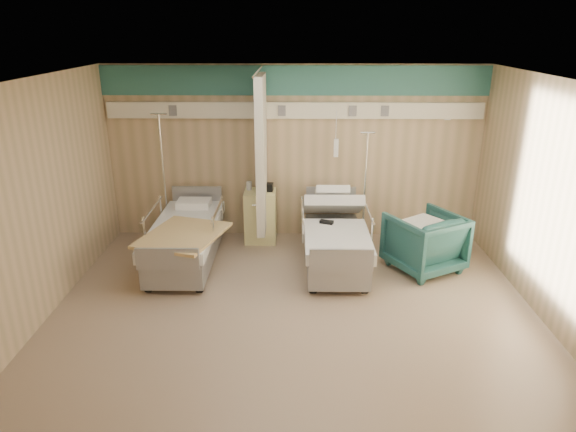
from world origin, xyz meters
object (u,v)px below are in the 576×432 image
at_px(iv_stand_right, 363,223).
at_px(iv_stand_left, 167,215).
at_px(bed_left, 186,244).
at_px(visitor_armchair, 424,242).
at_px(bed_right, 335,245).
at_px(bedside_cabinet, 260,216).

xyz_separation_m(iv_stand_right, iv_stand_left, (-3.18, 0.18, 0.05)).
distance_m(bed_left, visitor_armchair, 3.48).
distance_m(bed_right, iv_stand_right, 0.89).
bearing_deg(bed_left, bed_right, 0.00).
xyz_separation_m(bedside_cabinet, iv_stand_right, (1.65, -0.17, -0.05)).
bearing_deg(iv_stand_left, bedside_cabinet, -0.17).
bearing_deg(bed_right, visitor_armchair, -5.88).
height_order(bed_right, bedside_cabinet, bedside_cabinet).
bearing_deg(bedside_cabinet, visitor_armchair, -23.04).
distance_m(bedside_cabinet, iv_stand_right, 1.66).
height_order(bedside_cabinet, visitor_armchair, same).
height_order(visitor_armchair, iv_stand_left, iv_stand_left).
distance_m(bed_right, bed_left, 2.20).
relative_size(bedside_cabinet, visitor_armchair, 0.91).
relative_size(bed_right, bedside_cabinet, 2.54).
bearing_deg(bed_left, iv_stand_right, 15.12).
distance_m(bed_right, bedside_cabinet, 1.46).
xyz_separation_m(bed_right, visitor_armchair, (1.28, -0.13, 0.11)).
distance_m(bed_left, bedside_cabinet, 1.39).
height_order(bedside_cabinet, iv_stand_right, iv_stand_right).
height_order(bed_right, bed_left, same).
bearing_deg(iv_stand_left, visitor_armchair, -14.68).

